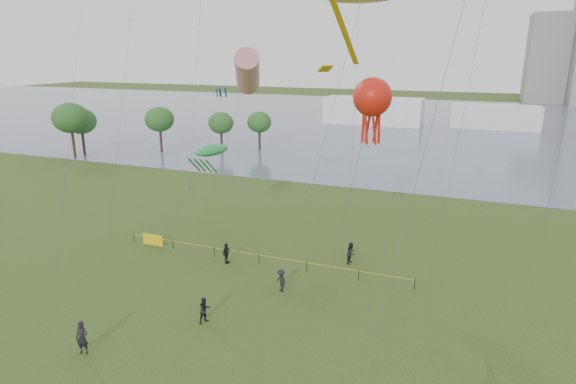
% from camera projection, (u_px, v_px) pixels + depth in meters
% --- Properties ---
extents(lake, '(400.00, 120.00, 0.08)m').
position_uv_depth(lake, '(428.00, 124.00, 111.58)').
color(lake, slate).
rests_on(lake, ground_plane).
extents(building_low, '(16.00, 18.00, 28.00)m').
position_uv_depth(building_low, '(554.00, 58.00, 157.36)').
color(building_low, slate).
rests_on(building_low, ground_plane).
extents(pavilion_left, '(22.00, 8.00, 6.00)m').
position_uv_depth(pavilion_left, '(373.00, 111.00, 110.44)').
color(pavilion_left, white).
rests_on(pavilion_left, ground_plane).
extents(pavilion_right, '(18.00, 7.00, 5.00)m').
position_uv_depth(pavilion_right, '(495.00, 117.00, 104.22)').
color(pavilion_right, silver).
rests_on(pavilion_right, ground_plane).
extents(trees, '(29.32, 21.29, 8.56)m').
position_uv_depth(trees, '(139.00, 120.00, 77.27)').
color(trees, '#362218').
rests_on(trees, ground_plane).
extents(fence, '(24.07, 0.07, 1.05)m').
position_uv_depth(fence, '(192.00, 246.00, 39.94)').
color(fence, black).
rests_on(fence, ground_plane).
extents(spectator_a, '(0.93, 1.01, 1.67)m').
position_uv_depth(spectator_a, '(205.00, 310.00, 29.51)').
color(spectator_a, black).
rests_on(spectator_a, ground_plane).
extents(spectator_b, '(1.19, 1.10, 1.61)m').
position_uv_depth(spectator_b, '(281.00, 280.00, 33.41)').
color(spectator_b, black).
rests_on(spectator_b, ground_plane).
extents(spectator_c, '(0.48, 1.01, 1.67)m').
position_uv_depth(spectator_c, '(226.00, 253.00, 37.86)').
color(spectator_c, black).
rests_on(spectator_c, ground_plane).
extents(spectator_f, '(0.79, 0.60, 1.95)m').
position_uv_depth(spectator_f, '(82.00, 338.00, 26.42)').
color(spectator_f, black).
rests_on(spectator_f, ground_plane).
extents(spectator_g, '(0.77, 0.92, 1.72)m').
position_uv_depth(spectator_g, '(351.00, 253.00, 37.86)').
color(spectator_g, black).
rests_on(spectator_g, ground_plane).
extents(kite_windsock, '(4.73, 8.12, 16.49)m').
position_uv_depth(kite_windsock, '(247.00, 72.00, 39.29)').
color(kite_windsock, '#3F3F42').
extents(kite_creature, '(4.53, 6.49, 8.43)m').
position_uv_depth(kite_creature, '(211.00, 150.00, 40.99)').
color(kite_creature, '#3F3F42').
extents(kite_octopus, '(3.26, 4.42, 14.60)m').
position_uv_depth(kite_octopus, '(372.00, 98.00, 29.77)').
color(kite_octopus, '#3F3F42').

